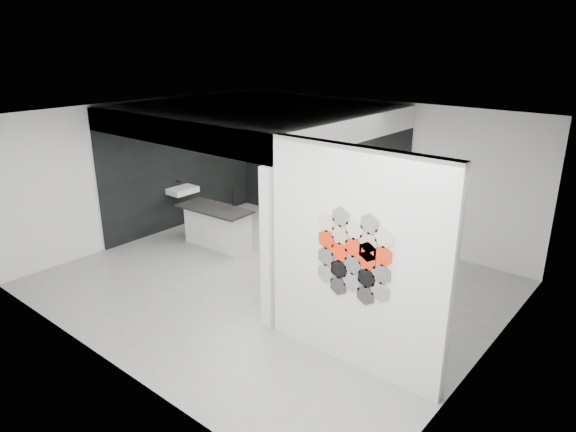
{
  "coord_description": "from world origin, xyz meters",
  "views": [
    {
      "loc": [
        5.2,
        -5.85,
        3.94
      ],
      "look_at": [
        0.1,
        0.3,
        1.15
      ],
      "focal_mm": 32.0,
      "sensor_mm": 36.0,
      "label": 1
    }
  ],
  "objects_px": {
    "kitchen_island": "(217,226)",
    "utensil_cup": "(295,159)",
    "glass_bowl": "(372,173)",
    "bottle_dark": "(309,160)",
    "kettle": "(364,170)",
    "glass_vase": "(372,173)",
    "partition_panel": "(355,261)",
    "wall_basin": "(183,190)",
    "stockpot": "(278,154)"
  },
  "relations": [
    {
      "from": "partition_panel",
      "to": "glass_bowl",
      "type": "height_order",
      "value": "partition_panel"
    },
    {
      "from": "kettle",
      "to": "glass_bowl",
      "type": "height_order",
      "value": "kettle"
    },
    {
      "from": "glass_bowl",
      "to": "kitchen_island",
      "type": "bearing_deg",
      "value": -132.04
    },
    {
      "from": "partition_panel",
      "to": "glass_bowl",
      "type": "xyz_separation_m",
      "value": [
        -2.08,
        3.87,
        -0.03
      ]
    },
    {
      "from": "kitchen_island",
      "to": "stockpot",
      "type": "relative_size",
      "value": 6.88
    },
    {
      "from": "wall_basin",
      "to": "kitchen_island",
      "type": "distance_m",
      "value": 1.4
    },
    {
      "from": "glass_vase",
      "to": "wall_basin",
      "type": "bearing_deg",
      "value": -148.65
    },
    {
      "from": "kitchen_island",
      "to": "partition_panel",
      "type": "bearing_deg",
      "value": -23.31
    },
    {
      "from": "partition_panel",
      "to": "glass_vase",
      "type": "relative_size",
      "value": 20.76
    },
    {
      "from": "stockpot",
      "to": "kettle",
      "type": "distance_m",
      "value": 2.29
    },
    {
      "from": "kitchen_island",
      "to": "glass_bowl",
      "type": "relative_size",
      "value": 10.37
    },
    {
      "from": "bottle_dark",
      "to": "kettle",
      "type": "bearing_deg",
      "value": 0.0
    },
    {
      "from": "kitchen_island",
      "to": "glass_bowl",
      "type": "bearing_deg",
      "value": 45.25
    },
    {
      "from": "utensil_cup",
      "to": "glass_vase",
      "type": "bearing_deg",
      "value": 0.0
    },
    {
      "from": "bottle_dark",
      "to": "utensil_cup",
      "type": "distance_m",
      "value": 0.4
    },
    {
      "from": "glass_vase",
      "to": "bottle_dark",
      "type": "height_order",
      "value": "bottle_dark"
    },
    {
      "from": "kettle",
      "to": "glass_bowl",
      "type": "xyz_separation_m",
      "value": [
        0.19,
        0.0,
        -0.03
      ]
    },
    {
      "from": "partition_panel",
      "to": "wall_basin",
      "type": "bearing_deg",
      "value": 161.77
    },
    {
      "from": "glass_vase",
      "to": "kettle",
      "type": "bearing_deg",
      "value": 180.0
    },
    {
      "from": "wall_basin",
      "to": "utensil_cup",
      "type": "relative_size",
      "value": 5.98
    },
    {
      "from": "kettle",
      "to": "utensil_cup",
      "type": "relative_size",
      "value": 1.92
    },
    {
      "from": "partition_panel",
      "to": "glass_vase",
      "type": "height_order",
      "value": "partition_panel"
    },
    {
      "from": "utensil_cup",
      "to": "stockpot",
      "type": "bearing_deg",
      "value": 180.0
    },
    {
      "from": "wall_basin",
      "to": "utensil_cup",
      "type": "distance_m",
      "value": 2.55
    },
    {
      "from": "glass_bowl",
      "to": "utensil_cup",
      "type": "distance_m",
      "value": 1.99
    },
    {
      "from": "wall_basin",
      "to": "kitchen_island",
      "type": "relative_size",
      "value": 0.38
    },
    {
      "from": "kettle",
      "to": "glass_vase",
      "type": "bearing_deg",
      "value": -5.35
    },
    {
      "from": "glass_bowl",
      "to": "wall_basin",
      "type": "bearing_deg",
      "value": -148.65
    },
    {
      "from": "kitchen_island",
      "to": "kettle",
      "type": "distance_m",
      "value": 3.14
    },
    {
      "from": "wall_basin",
      "to": "bottle_dark",
      "type": "xyz_separation_m",
      "value": [
        1.8,
        2.07,
        0.55
      ]
    },
    {
      "from": "partition_panel",
      "to": "kettle",
      "type": "relative_size",
      "value": 14.51
    },
    {
      "from": "partition_panel",
      "to": "wall_basin",
      "type": "xyz_separation_m",
      "value": [
        -5.46,
        1.8,
        -0.55
      ]
    },
    {
      "from": "wall_basin",
      "to": "glass_bowl",
      "type": "xyz_separation_m",
      "value": [
        3.39,
        2.07,
        0.52
      ]
    },
    {
      "from": "glass_bowl",
      "to": "kettle",
      "type": "bearing_deg",
      "value": 180.0
    },
    {
      "from": "stockpot",
      "to": "bottle_dark",
      "type": "bearing_deg",
      "value": 0.0
    },
    {
      "from": "utensil_cup",
      "to": "wall_basin",
      "type": "bearing_deg",
      "value": -124.19
    },
    {
      "from": "partition_panel",
      "to": "stockpot",
      "type": "xyz_separation_m",
      "value": [
        -4.56,
        3.87,
        0.01
      ]
    },
    {
      "from": "kitchen_island",
      "to": "stockpot",
      "type": "xyz_separation_m",
      "value": [
        -0.41,
        2.3,
        0.99
      ]
    },
    {
      "from": "glass_bowl",
      "to": "bottle_dark",
      "type": "height_order",
      "value": "bottle_dark"
    },
    {
      "from": "kitchen_island",
      "to": "utensil_cup",
      "type": "distance_m",
      "value": 2.49
    },
    {
      "from": "glass_bowl",
      "to": "bottle_dark",
      "type": "distance_m",
      "value": 1.59
    },
    {
      "from": "stockpot",
      "to": "glass_bowl",
      "type": "distance_m",
      "value": 2.48
    },
    {
      "from": "wall_basin",
      "to": "bottle_dark",
      "type": "distance_m",
      "value": 2.8
    },
    {
      "from": "wall_basin",
      "to": "partition_panel",
      "type": "bearing_deg",
      "value": -18.23
    },
    {
      "from": "kettle",
      "to": "glass_vase",
      "type": "distance_m",
      "value": 0.19
    },
    {
      "from": "kitchen_island",
      "to": "utensil_cup",
      "type": "bearing_deg",
      "value": 85.04
    },
    {
      "from": "stockpot",
      "to": "bottle_dark",
      "type": "relative_size",
      "value": 1.39
    },
    {
      "from": "glass_vase",
      "to": "glass_bowl",
      "type": "bearing_deg",
      "value": 0.0
    },
    {
      "from": "kitchen_island",
      "to": "utensil_cup",
      "type": "relative_size",
      "value": 15.65
    },
    {
      "from": "wall_basin",
      "to": "glass_vase",
      "type": "bearing_deg",
      "value": 31.35
    }
  ]
}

